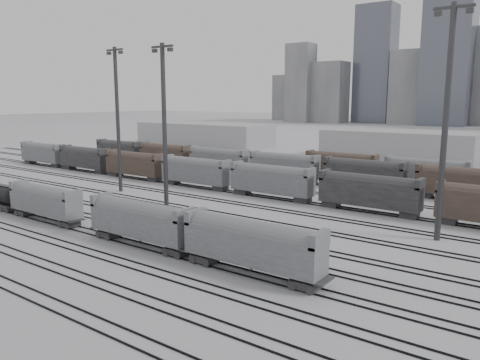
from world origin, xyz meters
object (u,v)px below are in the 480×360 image
Objects in this scene: hopper_car_a at (45,200)px; hopper_car_b at (140,219)px; hopper_car_c at (252,242)px; light_mast_c at (164,128)px.

hopper_car_b is (18.99, 0.00, 0.18)m from hopper_car_a.
hopper_car_c is 0.61× the size of light_mast_c.
hopper_car_a is at bearing 180.00° from hopper_car_b.
hopper_car_a is 34.33m from hopper_car_c.
hopper_car_a is 0.94× the size of hopper_car_b.
hopper_car_b reaches higher than hopper_car_a.
hopper_car_c is at bearing 0.00° from hopper_car_a.
hopper_car_a is at bearing 180.00° from hopper_car_c.
hopper_car_a is 18.99m from hopper_car_b.
hopper_car_b is at bearing -58.88° from light_mast_c.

